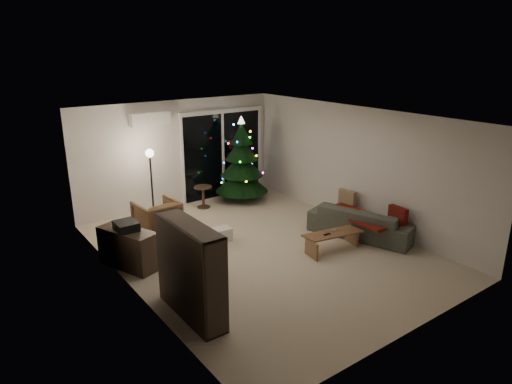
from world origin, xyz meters
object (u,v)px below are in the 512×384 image
at_px(armchair, 157,218).
at_px(coffee_table, 332,241).
at_px(bookshelf, 180,274).
at_px(media_cabinet, 128,248).
at_px(sofa, 362,221).
at_px(christmas_tree, 242,159).

xyz_separation_m(armchair, coffee_table, (2.33, -2.60, -0.19)).
distance_m(bookshelf, media_cabinet, 1.99).
bearing_deg(media_cabinet, sofa, -39.55).
distance_m(bookshelf, coffee_table, 3.38).
distance_m(media_cabinet, armchair, 1.41).
xyz_separation_m(sofa, christmas_tree, (-0.67, 3.28, 0.74)).
bearing_deg(bookshelf, coffee_table, 10.69).
height_order(bookshelf, sofa, bookshelf).
height_order(media_cabinet, sofa, media_cabinet).
height_order(media_cabinet, coffee_table, media_cabinet).
relative_size(armchair, sofa, 0.39).
relative_size(coffee_table, christmas_tree, 0.53).
bearing_deg(christmas_tree, armchair, -162.58).
xyz_separation_m(media_cabinet, christmas_tree, (3.63, 1.83, 0.70)).
bearing_deg(bookshelf, christmas_tree, 50.78).
xyz_separation_m(media_cabinet, sofa, (4.30, -1.45, -0.04)).
relative_size(armchair, christmas_tree, 0.38).
height_order(bookshelf, media_cabinet, bookshelf).
relative_size(sofa, christmas_tree, 0.99).
bearing_deg(christmas_tree, bookshelf, -133.75).
distance_m(coffee_table, christmas_tree, 3.55).
xyz_separation_m(media_cabinet, armchair, (0.99, 1.00, 0.02)).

